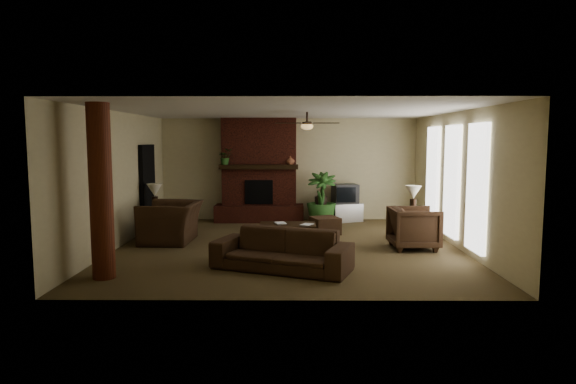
{
  "coord_description": "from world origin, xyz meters",
  "views": [
    {
      "loc": [
        0.07,
        -10.13,
        2.23
      ],
      "look_at": [
        0.0,
        0.4,
        1.1
      ],
      "focal_mm": 30.71,
      "sensor_mm": 36.0,
      "label": 1
    }
  ],
  "objects_px": {
    "log_column": "(101,192)",
    "coffee_table": "(288,226)",
    "armchair_left": "(171,215)",
    "side_table_right": "(411,226)",
    "ottoman": "(325,226)",
    "lamp_right": "(413,194)",
    "armchair_right": "(414,226)",
    "side_table_left": "(155,223)",
    "lamp_left": "(155,192)",
    "floor_plant": "(321,210)",
    "tv_stand": "(345,212)",
    "sofa": "(282,243)",
    "floor_vase": "(321,206)"
  },
  "relations": [
    {
      "from": "log_column",
      "to": "armchair_left",
      "type": "distance_m",
      "value": 2.98
    },
    {
      "from": "ottoman",
      "to": "armchair_right",
      "type": "bearing_deg",
      "value": -42.53
    },
    {
      "from": "coffee_table",
      "to": "tv_stand",
      "type": "height_order",
      "value": "tv_stand"
    },
    {
      "from": "side_table_right",
      "to": "lamp_right",
      "type": "height_order",
      "value": "lamp_right"
    },
    {
      "from": "side_table_left",
      "to": "lamp_left",
      "type": "height_order",
      "value": "lamp_left"
    },
    {
      "from": "sofa",
      "to": "tv_stand",
      "type": "distance_m",
      "value": 5.28
    },
    {
      "from": "coffee_table",
      "to": "ottoman",
      "type": "height_order",
      "value": "coffee_table"
    },
    {
      "from": "floor_plant",
      "to": "lamp_left",
      "type": "height_order",
      "value": "lamp_left"
    },
    {
      "from": "side_table_right",
      "to": "lamp_right",
      "type": "relative_size",
      "value": 0.85
    },
    {
      "from": "armchair_left",
      "to": "lamp_right",
      "type": "height_order",
      "value": "lamp_right"
    },
    {
      "from": "tv_stand",
      "to": "floor_plant",
      "type": "xyz_separation_m",
      "value": [
        -0.68,
        -0.45,
        0.13
      ]
    },
    {
      "from": "armchair_left",
      "to": "floor_plant",
      "type": "relative_size",
      "value": 0.97
    },
    {
      "from": "side_table_left",
      "to": "lamp_right",
      "type": "bearing_deg",
      "value": -3.8
    },
    {
      "from": "log_column",
      "to": "side_table_left",
      "type": "relative_size",
      "value": 5.09
    },
    {
      "from": "lamp_right",
      "to": "side_table_left",
      "type": "bearing_deg",
      "value": 176.2
    },
    {
      "from": "side_table_left",
      "to": "sofa",
      "type": "bearing_deg",
      "value": -45.52
    },
    {
      "from": "coffee_table",
      "to": "tv_stand",
      "type": "bearing_deg",
      "value": 61.71
    },
    {
      "from": "side_table_left",
      "to": "side_table_right",
      "type": "xyz_separation_m",
      "value": [
        5.88,
        -0.38,
        0.0
      ]
    },
    {
      "from": "lamp_right",
      "to": "floor_vase",
      "type": "bearing_deg",
      "value": 131.62
    },
    {
      "from": "floor_plant",
      "to": "tv_stand",
      "type": "bearing_deg",
      "value": 33.14
    },
    {
      "from": "floor_vase",
      "to": "floor_plant",
      "type": "bearing_deg",
      "value": -91.82
    },
    {
      "from": "armchair_left",
      "to": "armchair_right",
      "type": "distance_m",
      "value": 5.17
    },
    {
      "from": "armchair_right",
      "to": "side_table_right",
      "type": "bearing_deg",
      "value": -12.46
    },
    {
      "from": "coffee_table",
      "to": "floor_vase",
      "type": "height_order",
      "value": "floor_vase"
    },
    {
      "from": "armchair_right",
      "to": "side_table_left",
      "type": "bearing_deg",
      "value": 73.9
    },
    {
      "from": "coffee_table",
      "to": "side_table_left",
      "type": "bearing_deg",
      "value": 162.96
    },
    {
      "from": "log_column",
      "to": "lamp_right",
      "type": "relative_size",
      "value": 4.31
    },
    {
      "from": "log_column",
      "to": "coffee_table",
      "type": "xyz_separation_m",
      "value": [
        2.94,
        2.66,
        -1.03
      ]
    },
    {
      "from": "log_column",
      "to": "sofa",
      "type": "relative_size",
      "value": 1.19
    },
    {
      "from": "floor_plant",
      "to": "log_column",
      "type": "bearing_deg",
      "value": -126.76
    },
    {
      "from": "sofa",
      "to": "side_table_right",
      "type": "xyz_separation_m",
      "value": [
        2.86,
        2.69,
        -0.18
      ]
    },
    {
      "from": "ottoman",
      "to": "lamp_right",
      "type": "relative_size",
      "value": 0.92
    },
    {
      "from": "ottoman",
      "to": "side_table_left",
      "type": "xyz_separation_m",
      "value": [
        -3.98,
        -0.13,
        0.08
      ]
    },
    {
      "from": "sofa",
      "to": "floor_vase",
      "type": "relative_size",
      "value": 3.05
    },
    {
      "from": "armchair_left",
      "to": "side_table_right",
      "type": "bearing_deg",
      "value": 96.56
    },
    {
      "from": "armchair_right",
      "to": "floor_plant",
      "type": "height_order",
      "value": "armchair_right"
    },
    {
      "from": "lamp_left",
      "to": "side_table_right",
      "type": "xyz_separation_m",
      "value": [
        5.89,
        -0.43,
        -0.73
      ]
    },
    {
      "from": "ottoman",
      "to": "side_table_right",
      "type": "bearing_deg",
      "value": -15.18
    },
    {
      "from": "sofa",
      "to": "log_column",
      "type": "bearing_deg",
      "value": -148.22
    },
    {
      "from": "sofa",
      "to": "coffee_table",
      "type": "height_order",
      "value": "sofa"
    },
    {
      "from": "armchair_left",
      "to": "floor_plant",
      "type": "bearing_deg",
      "value": 125.92
    },
    {
      "from": "side_table_left",
      "to": "lamp_left",
      "type": "bearing_deg",
      "value": 102.38
    },
    {
      "from": "armchair_right",
      "to": "lamp_right",
      "type": "height_order",
      "value": "lamp_right"
    },
    {
      "from": "ottoman",
      "to": "tv_stand",
      "type": "relative_size",
      "value": 0.71
    },
    {
      "from": "tv_stand",
      "to": "lamp_right",
      "type": "xyz_separation_m",
      "value": [
        1.26,
        -2.33,
        0.75
      ]
    },
    {
      "from": "log_column",
      "to": "side_table_left",
      "type": "distance_m",
      "value": 3.79
    },
    {
      "from": "armchair_left",
      "to": "ottoman",
      "type": "xyz_separation_m",
      "value": [
        3.42,
        0.91,
        -0.38
      ]
    },
    {
      "from": "armchair_right",
      "to": "lamp_right",
      "type": "distance_m",
      "value": 1.19
    },
    {
      "from": "lamp_left",
      "to": "lamp_right",
      "type": "bearing_deg",
      "value": -4.26
    },
    {
      "from": "ottoman",
      "to": "tv_stand",
      "type": "height_order",
      "value": "tv_stand"
    }
  ]
}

